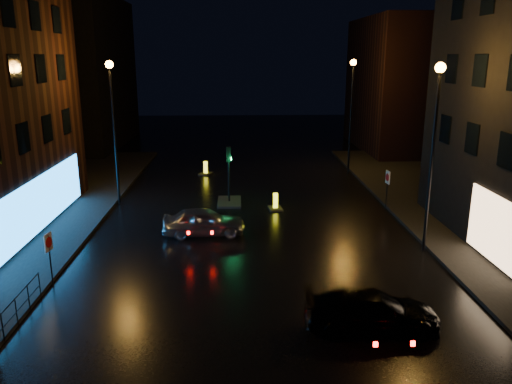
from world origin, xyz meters
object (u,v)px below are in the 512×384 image
at_px(silver_hatchback, 204,222).
at_px(bollard_near, 275,206).
at_px(traffic_signal, 229,195).
at_px(road_sign_right, 387,181).
at_px(dark_sedan, 372,311).
at_px(road_sign_left, 49,247).
at_px(bollard_far, 206,171).

xyz_separation_m(silver_hatchback, bollard_near, (3.88, 4.12, -0.48)).
distance_m(traffic_signal, road_sign_right, 9.33).
bearing_deg(silver_hatchback, dark_sedan, -149.25).
relative_size(road_sign_left, road_sign_right, 0.93).
bearing_deg(silver_hatchback, road_sign_left, 132.25).
distance_m(silver_hatchback, bollard_far, 13.20).
bearing_deg(silver_hatchback, bollard_near, -45.93).
bearing_deg(silver_hatchback, road_sign_right, -72.07).
bearing_deg(silver_hatchback, bollard_far, 0.37).
distance_m(bollard_far, road_sign_right, 14.48).
bearing_deg(bollard_far, road_sign_left, -80.92).
bearing_deg(dark_sedan, bollard_far, 19.24).
relative_size(dark_sedan, bollard_far, 3.31).
xyz_separation_m(silver_hatchback, road_sign_left, (-5.51, -5.49, 0.92)).
relative_size(silver_hatchback, bollard_far, 3.05).
distance_m(bollard_near, road_sign_left, 13.51).
bearing_deg(road_sign_right, road_sign_left, 25.08).
xyz_separation_m(bollard_near, road_sign_left, (-9.39, -9.62, 1.40)).
bearing_deg(road_sign_right, silver_hatchback, 15.02).
bearing_deg(road_sign_right, bollard_near, -7.89).
xyz_separation_m(silver_hatchback, bollard_far, (-0.70, 13.18, -0.47)).
relative_size(bollard_near, road_sign_left, 0.54).
bearing_deg(road_sign_left, dark_sedan, -8.49).
distance_m(traffic_signal, bollard_near, 3.05).
xyz_separation_m(bollard_far, road_sign_right, (10.98, -9.32, 1.51)).
relative_size(silver_hatchback, bollard_near, 3.46).
bearing_deg(dark_sedan, traffic_signal, 20.74).
bearing_deg(road_sign_left, road_sign_right, 39.57).
bearing_deg(bollard_far, traffic_signal, -52.65).
height_order(traffic_signal, silver_hatchback, traffic_signal).
relative_size(traffic_signal, road_sign_left, 1.61).
distance_m(traffic_signal, silver_hatchback, 5.65).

